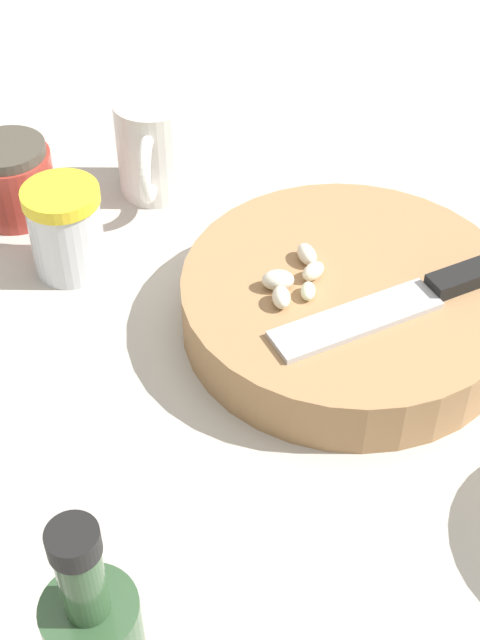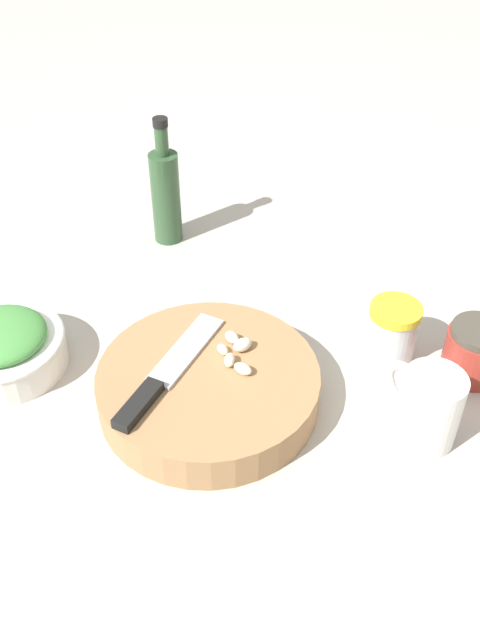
{
  "view_description": "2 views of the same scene",
  "coord_description": "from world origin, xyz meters",
  "px_view_note": "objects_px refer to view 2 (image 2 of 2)",
  "views": [
    {
      "loc": [
        -0.44,
        0.18,
        0.52
      ],
      "look_at": [
        0.01,
        -0.01,
        0.06
      ],
      "focal_mm": 50.0,
      "sensor_mm": 36.0,
      "label": 1
    },
    {
      "loc": [
        0.37,
        -0.62,
        0.66
      ],
      "look_at": [
        0.01,
        -0.01,
        0.05
      ],
      "focal_mm": 40.0,
      "sensor_mm": 36.0,
      "label": 2
    }
  ],
  "objects_px": {
    "herb_bowl": "(3,346)",
    "coffee_mug": "(427,407)",
    "garlic_cloves": "(236,351)",
    "cutting_board": "(209,387)",
    "chef_knife": "(164,375)",
    "oil_bottle": "(166,194)",
    "honey_jar": "(475,351)",
    "spice_jar": "(392,332)"
  },
  "relations": [
    {
      "from": "cutting_board",
      "to": "honey_jar",
      "type": "height_order",
      "value": "honey_jar"
    },
    {
      "from": "herb_bowl",
      "to": "honey_jar",
      "type": "relative_size",
      "value": 2.06
    },
    {
      "from": "spice_jar",
      "to": "coffee_mug",
      "type": "bearing_deg",
      "value": -52.32
    },
    {
      "from": "chef_knife",
      "to": "spice_jar",
      "type": "xyz_separation_m",
      "value": [
        0.2,
        0.23,
        -0.01
      ]
    },
    {
      "from": "garlic_cloves",
      "to": "herb_bowl",
      "type": "xyz_separation_m",
      "value": [
        -0.28,
        -0.12,
        -0.02
      ]
    },
    {
      "from": "cutting_board",
      "to": "herb_bowl",
      "type": "distance_m",
      "value": 0.28
    },
    {
      "from": "cutting_board",
      "to": "oil_bottle",
      "type": "xyz_separation_m",
      "value": [
        -0.25,
        0.28,
        0.06
      ]
    },
    {
      "from": "garlic_cloves",
      "to": "oil_bottle",
      "type": "height_order",
      "value": "oil_bottle"
    },
    {
      "from": "spice_jar",
      "to": "oil_bottle",
      "type": "xyz_separation_m",
      "value": [
        -0.42,
        0.08,
        0.04
      ]
    },
    {
      "from": "chef_knife",
      "to": "oil_bottle",
      "type": "xyz_separation_m",
      "value": [
        -0.21,
        0.31,
        0.03
      ]
    },
    {
      "from": "herb_bowl",
      "to": "honey_jar",
      "type": "xyz_separation_m",
      "value": [
        0.53,
        0.3,
        0.0
      ]
    },
    {
      "from": "cutting_board",
      "to": "oil_bottle",
      "type": "height_order",
      "value": "oil_bottle"
    },
    {
      "from": "coffee_mug",
      "to": "spice_jar",
      "type": "bearing_deg",
      "value": 127.68
    },
    {
      "from": "chef_knife",
      "to": "herb_bowl",
      "type": "xyz_separation_m",
      "value": [
        -0.22,
        -0.05,
        -0.02
      ]
    },
    {
      "from": "cutting_board",
      "to": "garlic_cloves",
      "type": "height_order",
      "value": "garlic_cloves"
    },
    {
      "from": "cutting_board",
      "to": "chef_knife",
      "type": "relative_size",
      "value": 1.26
    },
    {
      "from": "honey_jar",
      "to": "garlic_cloves",
      "type": "bearing_deg",
      "value": -145.28
    },
    {
      "from": "honey_jar",
      "to": "coffee_mug",
      "type": "bearing_deg",
      "value": -97.73
    },
    {
      "from": "garlic_cloves",
      "to": "honey_jar",
      "type": "relative_size",
      "value": 0.83
    },
    {
      "from": "cutting_board",
      "to": "chef_knife",
      "type": "bearing_deg",
      "value": -140.06
    },
    {
      "from": "spice_jar",
      "to": "coffee_mug",
      "type": "xyz_separation_m",
      "value": [
        0.08,
        -0.11,
        0.01
      ]
    },
    {
      "from": "cutting_board",
      "to": "herb_bowl",
      "type": "xyz_separation_m",
      "value": [
        -0.26,
        -0.08,
        0.01
      ]
    },
    {
      "from": "cutting_board",
      "to": "spice_jar",
      "type": "relative_size",
      "value": 3.26
    },
    {
      "from": "garlic_cloves",
      "to": "oil_bottle",
      "type": "distance_m",
      "value": 0.36
    },
    {
      "from": "cutting_board",
      "to": "coffee_mug",
      "type": "xyz_separation_m",
      "value": [
        0.25,
        0.08,
        0.02
      ]
    },
    {
      "from": "spice_jar",
      "to": "oil_bottle",
      "type": "relative_size",
      "value": 0.4
    },
    {
      "from": "coffee_mug",
      "to": "oil_bottle",
      "type": "distance_m",
      "value": 0.54
    },
    {
      "from": "honey_jar",
      "to": "cutting_board",
      "type": "bearing_deg",
      "value": -140.57
    },
    {
      "from": "coffee_mug",
      "to": "oil_bottle",
      "type": "xyz_separation_m",
      "value": [
        -0.5,
        0.19,
        0.03
      ]
    },
    {
      "from": "cutting_board",
      "to": "herb_bowl",
      "type": "height_order",
      "value": "herb_bowl"
    },
    {
      "from": "herb_bowl",
      "to": "coffee_mug",
      "type": "bearing_deg",
      "value": 17.73
    },
    {
      "from": "herb_bowl",
      "to": "spice_jar",
      "type": "relative_size",
      "value": 1.93
    },
    {
      "from": "cutting_board",
      "to": "honey_jar",
      "type": "bearing_deg",
      "value": 39.43
    },
    {
      "from": "cutting_board",
      "to": "oil_bottle",
      "type": "relative_size",
      "value": 1.31
    },
    {
      "from": "cutting_board",
      "to": "herb_bowl",
      "type": "bearing_deg",
      "value": -163.04
    },
    {
      "from": "oil_bottle",
      "to": "herb_bowl",
      "type": "bearing_deg",
      "value": -91.68
    },
    {
      "from": "coffee_mug",
      "to": "garlic_cloves",
      "type": "bearing_deg",
      "value": -170.48
    },
    {
      "from": "chef_knife",
      "to": "oil_bottle",
      "type": "relative_size",
      "value": 1.04
    },
    {
      "from": "oil_bottle",
      "to": "chef_knife",
      "type": "bearing_deg",
      "value": -55.42
    },
    {
      "from": "chef_knife",
      "to": "oil_bottle",
      "type": "distance_m",
      "value": 0.38
    },
    {
      "from": "spice_jar",
      "to": "garlic_cloves",
      "type": "bearing_deg",
      "value": -135.1
    },
    {
      "from": "chef_knife",
      "to": "coffee_mug",
      "type": "height_order",
      "value": "coffee_mug"
    }
  ]
}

